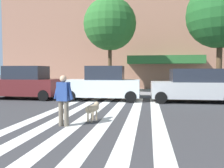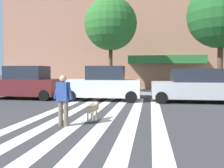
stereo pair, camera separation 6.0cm
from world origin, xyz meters
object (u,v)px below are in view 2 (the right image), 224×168
parked_car_third_in_line (193,86)px  street_tree_nearest (111,24)px  parked_car_near_curb (26,83)px  street_tree_middle (221,15)px  pedestrian_dog_walker (63,98)px  parked_car_behind_first (104,84)px  dog_on_leash (93,108)px

parked_car_third_in_line → street_tree_nearest: (-5.30, 3.21, 4.27)m
parked_car_near_curb → street_tree_middle: street_tree_middle is taller
pedestrian_dog_walker → parked_car_third_in_line: bearing=52.0°
parked_car_near_curb → parked_car_third_in_line: bearing=0.0°
street_tree_middle → pedestrian_dog_walker: size_ratio=4.54×
parked_car_third_in_line → pedestrian_dog_walker: parked_car_third_in_line is taller
parked_car_near_curb → parked_car_behind_first: parked_car_near_curb is taller
parked_car_behind_first → street_tree_nearest: (-0.13, 3.21, 4.23)m
street_tree_nearest → dog_on_leash: street_tree_nearest is taller
pedestrian_dog_walker → dog_on_leash: (0.74, 0.92, -0.48)m
parked_car_behind_first → pedestrian_dog_walker: (0.01, -6.61, -0.04)m
street_tree_nearest → dog_on_leash: size_ratio=6.86×
parked_car_behind_first → parked_car_near_curb: bearing=-180.0°
parked_car_behind_first → street_tree_middle: 8.82m
parked_car_behind_first → street_tree_nearest: street_tree_nearest is taller
street_tree_nearest → street_tree_middle: size_ratio=0.94×
parked_car_near_curb → dog_on_leash: 8.18m
parked_car_behind_first → parked_car_third_in_line: size_ratio=0.99×
parked_car_behind_first → street_tree_middle: street_tree_middle is taller
parked_car_third_in_line → dog_on_leash: bearing=-127.8°
street_tree_middle → pedestrian_dog_walker: street_tree_middle is taller
parked_car_near_curb → pedestrian_dog_walker: size_ratio=2.72×
parked_car_third_in_line → pedestrian_dog_walker: size_ratio=2.78×
street_tree_middle → dog_on_leash: bearing=-128.9°
street_tree_nearest → pedestrian_dog_walker: 10.71m
parked_car_third_in_line → dog_on_leash: 7.22m
parked_car_near_curb → street_tree_nearest: bearing=32.9°
parked_car_third_in_line → dog_on_leash: parked_car_third_in_line is taller
parked_car_behind_first → pedestrian_dog_walker: parked_car_behind_first is taller
parked_car_behind_first → street_tree_middle: bearing=18.1°
parked_car_behind_first → dog_on_leash: bearing=-82.4°
parked_car_behind_first → pedestrian_dog_walker: size_ratio=2.74×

